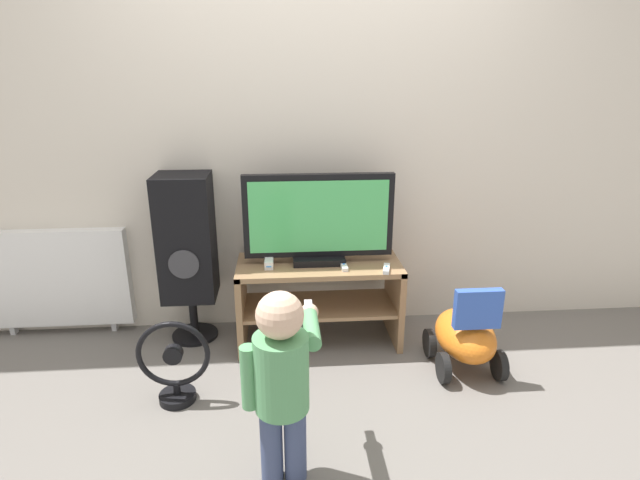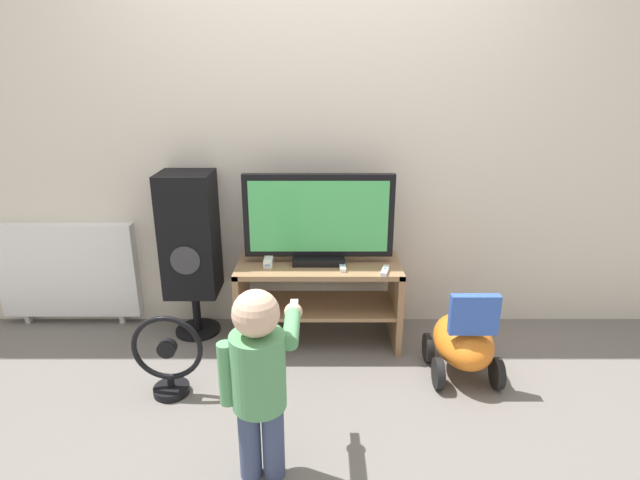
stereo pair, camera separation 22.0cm
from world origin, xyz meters
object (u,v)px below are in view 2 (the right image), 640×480
at_px(floor_fan, 170,359).
at_px(radiator, 69,270).
at_px(speaker_tower, 192,237).
at_px(remote_primary, 386,271).
at_px(game_console, 270,260).
at_px(child, 261,371).
at_px(remote_secondary, 344,267).
at_px(ride_on_toy, 465,342).
at_px(television, 320,220).

height_order(floor_fan, radiator, radiator).
bearing_deg(speaker_tower, remote_primary, -12.23).
relative_size(game_console, radiator, 0.20).
height_order(game_console, remote_primary, game_console).
bearing_deg(speaker_tower, game_console, -12.76).
xyz_separation_m(remote_primary, child, (-0.60, -0.95, -0.03)).
xyz_separation_m(remote_primary, speaker_tower, (-1.16, 0.25, 0.12)).
xyz_separation_m(remote_secondary, radiator, (-1.77, 0.32, -0.15)).
xyz_separation_m(remote_primary, floor_fan, (-1.14, -0.40, -0.32)).
relative_size(remote_primary, floor_fan, 0.30).
bearing_deg(floor_fan, radiator, 137.87).
bearing_deg(child, radiator, 136.61).
xyz_separation_m(game_console, radiator, (-1.33, 0.24, -0.17)).
bearing_deg(ride_on_toy, remote_secondary, 156.03).
bearing_deg(remote_secondary, television, 141.22).
distance_m(remote_primary, speaker_tower, 1.19).
bearing_deg(remote_primary, game_console, 168.16).
xyz_separation_m(game_console, remote_secondary, (0.43, -0.08, -0.01)).
bearing_deg(remote_secondary, speaker_tower, 168.30).
bearing_deg(floor_fan, child, -45.30).
bearing_deg(television, game_console, -174.09).
bearing_deg(radiator, television, -7.17).
xyz_separation_m(remote_secondary, child, (-0.37, -1.01, -0.03)).
bearing_deg(game_console, television, 5.91).
distance_m(television, child, 1.18).
relative_size(remote_secondary, speaker_tower, 0.13).
xyz_separation_m(game_console, floor_fan, (-0.47, -0.54, -0.33)).
height_order(game_console, floor_fan, game_console).
distance_m(child, ride_on_toy, 1.28).
distance_m(ride_on_toy, radiator, 2.50).
distance_m(game_console, remote_secondary, 0.44).
height_order(child, speaker_tower, speaker_tower).
bearing_deg(game_console, child, -86.46).
distance_m(game_console, ride_on_toy, 1.19).
bearing_deg(remote_secondary, floor_fan, -152.86).
bearing_deg(remote_primary, child, -122.46).
xyz_separation_m(television, remote_secondary, (0.14, -0.11, -0.25)).
xyz_separation_m(remote_secondary, speaker_tower, (-0.92, 0.19, 0.12)).
xyz_separation_m(game_console, remote_primary, (0.67, -0.14, -0.01)).
xyz_separation_m(game_console, ride_on_toy, (1.08, -0.37, -0.33)).
height_order(television, ride_on_toy, television).
height_order(remote_primary, floor_fan, remote_primary).
bearing_deg(remote_primary, television, 155.55).
bearing_deg(floor_fan, game_console, 49.01).
height_order(television, remote_primary, television).
bearing_deg(child, floor_fan, 134.70).
xyz_separation_m(child, ride_on_toy, (1.02, 0.72, -0.29)).
bearing_deg(remote_primary, speaker_tower, 167.77).
distance_m(television, remote_primary, 0.48).
height_order(remote_secondary, radiator, radiator).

